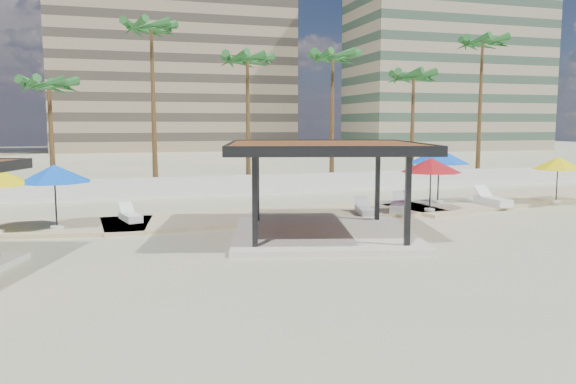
% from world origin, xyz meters
% --- Properties ---
extents(ground, '(200.00, 200.00, 0.00)m').
position_xyz_m(ground, '(0.00, 0.00, 0.00)').
color(ground, '#C8B684').
rests_on(ground, ground).
extents(promenade, '(44.45, 7.97, 0.24)m').
position_xyz_m(promenade, '(2.00, 7.67, 0.06)').
color(promenade, '#C6B284').
rests_on(promenade, ground).
extents(boundary_wall, '(56.00, 0.30, 1.20)m').
position_xyz_m(boundary_wall, '(0.00, 16.00, 0.60)').
color(boundary_wall, silver).
rests_on(boundary_wall, ground).
extents(building_mid, '(38.00, 16.00, 30.40)m').
position_xyz_m(building_mid, '(4.00, 78.00, 14.27)').
color(building_mid, '#847259').
rests_on(building_mid, ground).
extents(building_east, '(32.00, 15.00, 36.40)m').
position_xyz_m(building_east, '(48.00, 66.00, 17.27)').
color(building_east, gray).
rests_on(building_east, ground).
extents(pavilion_central, '(8.79, 8.79, 3.66)m').
position_xyz_m(pavilion_central, '(2.33, 2.25, 2.19)').
color(pavilion_central, beige).
rests_on(pavilion_central, ground).
extents(umbrella_c, '(3.57, 3.57, 2.56)m').
position_xyz_m(umbrella_c, '(9.12, 5.80, 2.38)').
color(umbrella_c, beige).
rests_on(umbrella_c, promenade).
extents(umbrella_d, '(3.32, 3.32, 2.89)m').
position_xyz_m(umbrella_d, '(11.03, 8.19, 2.66)').
color(umbrella_d, beige).
rests_on(umbrella_d, promenade).
extents(umbrella_e, '(3.63, 3.63, 2.43)m').
position_xyz_m(umbrella_e, '(17.19, 6.48, 2.27)').
color(umbrella_e, beige).
rests_on(umbrella_e, promenade).
extents(umbrella_f, '(3.78, 3.78, 2.57)m').
position_xyz_m(umbrella_f, '(-7.69, 6.07, 2.39)').
color(umbrella_f, beige).
rests_on(umbrella_f, promenade).
extents(lounger_a, '(1.02, 1.96, 0.71)m').
position_xyz_m(lounger_a, '(-4.82, 7.18, 0.35)').
color(lounger_a, white).
rests_on(lounger_a, promenade).
extents(lounger_b, '(1.77, 2.34, 0.86)m').
position_xyz_m(lounger_b, '(7.69, 6.27, 0.39)').
color(lounger_b, white).
rests_on(lounger_b, promenade).
extents(lounger_c, '(1.02, 2.04, 0.74)m').
position_xyz_m(lounger_c, '(5.72, 5.84, 0.36)').
color(lounger_c, white).
rests_on(lounger_c, promenade).
extents(lounger_d, '(0.82, 2.41, 0.91)m').
position_xyz_m(lounger_d, '(13.33, 6.70, 0.40)').
color(lounger_d, white).
rests_on(lounger_d, promenade).
extents(palm_c, '(3.00, 3.00, 7.48)m').
position_xyz_m(palm_c, '(-9.00, 18.10, 6.42)').
color(palm_c, brown).
rests_on(palm_c, ground).
extents(palm_d, '(3.00, 3.00, 11.15)m').
position_xyz_m(palm_d, '(-3.00, 18.90, 9.86)').
color(palm_d, brown).
rests_on(palm_d, ground).
extents(palm_e, '(3.00, 3.00, 9.34)m').
position_xyz_m(palm_e, '(3.00, 18.40, 8.17)').
color(palm_e, brown).
rests_on(palm_e, ground).
extents(palm_f, '(3.00, 3.00, 9.73)m').
position_xyz_m(palm_f, '(9.00, 18.60, 8.54)').
color(palm_f, brown).
rests_on(palm_f, ground).
extents(palm_g, '(3.00, 3.00, 8.51)m').
position_xyz_m(palm_g, '(15.00, 18.20, 7.39)').
color(palm_g, brown).
rests_on(palm_g, ground).
extents(palm_h, '(3.00, 3.00, 11.18)m').
position_xyz_m(palm_h, '(21.00, 18.80, 9.89)').
color(palm_h, brown).
rests_on(palm_h, ground).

